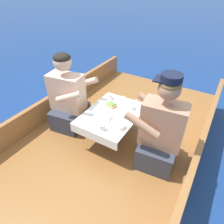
# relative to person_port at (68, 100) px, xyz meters

# --- Properties ---
(ground_plane) EXTENTS (60.00, 60.00, 0.00)m
(ground_plane) POSITION_rel_person_port_xyz_m (0.58, 0.10, -0.63)
(ground_plane) COLOR navy
(boat_deck) EXTENTS (1.96, 3.35, 0.25)m
(boat_deck) POSITION_rel_person_port_xyz_m (0.58, 0.10, -0.51)
(boat_deck) COLOR brown
(boat_deck) RESTS_ON ground_plane
(gunwale_port) EXTENTS (0.06, 3.35, 0.30)m
(gunwale_port) POSITION_rel_person_port_xyz_m (-0.37, 0.10, -0.23)
(gunwale_port) COLOR #936033
(gunwale_port) RESTS_ON boat_deck
(gunwale_starboard) EXTENTS (0.06, 3.35, 0.30)m
(gunwale_starboard) POSITION_rel_person_port_xyz_m (1.54, 0.10, -0.23)
(gunwale_starboard) COLOR #936033
(gunwale_starboard) RESTS_ON boat_deck
(cockpit_table) EXTENTS (0.57, 0.76, 0.36)m
(cockpit_table) POSITION_rel_person_port_xyz_m (0.58, 0.06, -0.06)
(cockpit_table) COLOR #B2B2B7
(cockpit_table) RESTS_ON boat_deck
(person_port) EXTENTS (0.56, 0.50, 0.96)m
(person_port) POSITION_rel_person_port_xyz_m (0.00, 0.00, 0.00)
(person_port) COLOR #333847
(person_port) RESTS_ON boat_deck
(person_starboard) EXTENTS (0.55, 0.48, 1.00)m
(person_starboard) POSITION_rel_person_port_xyz_m (1.17, -0.00, 0.01)
(person_starboard) COLOR #333847
(person_starboard) RESTS_ON boat_deck
(plate_sandwich) EXTENTS (0.22, 0.22, 0.01)m
(plate_sandwich) POSITION_rel_person_port_xyz_m (0.51, 0.16, -0.02)
(plate_sandwich) COLOR white
(plate_sandwich) RESTS_ON cockpit_table
(plate_bread) EXTENTS (0.20, 0.20, 0.01)m
(plate_bread) POSITION_rel_person_port_xyz_m (0.45, -0.16, -0.02)
(plate_bread) COLOR white
(plate_bread) RESTS_ON cockpit_table
(sandwich) EXTENTS (0.13, 0.11, 0.05)m
(sandwich) POSITION_rel_person_port_xyz_m (0.51, 0.16, 0.01)
(sandwich) COLOR tan
(sandwich) RESTS_ON plate_sandwich
(bowl_port_near) EXTENTS (0.12, 0.12, 0.04)m
(bowl_port_near) POSITION_rel_person_port_xyz_m (0.72, 0.07, -0.00)
(bowl_port_near) COLOR white
(bowl_port_near) RESTS_ON cockpit_table
(bowl_starboard_near) EXTENTS (0.12, 0.12, 0.04)m
(bowl_starboard_near) POSITION_rel_person_port_xyz_m (0.77, -0.11, -0.00)
(bowl_starboard_near) COLOR white
(bowl_starboard_near) RESTS_ON cockpit_table
(bowl_center_far) EXTENTS (0.12, 0.12, 0.04)m
(bowl_center_far) POSITION_rel_person_port_xyz_m (0.57, -0.05, -0.00)
(bowl_center_far) COLOR white
(bowl_center_far) RESTS_ON cockpit_table
(coffee_cup_port) EXTENTS (0.11, 0.08, 0.05)m
(coffee_cup_port) POSITION_rel_person_port_xyz_m (0.73, 0.25, 0.00)
(coffee_cup_port) COLOR white
(coffee_cup_port) RESTS_ON cockpit_table
(coffee_cup_starboard) EXTENTS (0.09, 0.06, 0.06)m
(coffee_cup_starboard) POSITION_rel_person_port_xyz_m (0.40, 0.31, 0.01)
(coffee_cup_starboard) COLOR white
(coffee_cup_starboard) RESTS_ON cockpit_table
(coffee_cup_center) EXTENTS (0.10, 0.07, 0.06)m
(coffee_cup_center) POSITION_rel_person_port_xyz_m (0.64, -0.23, 0.01)
(coffee_cup_center) COLOR white
(coffee_cup_center) RESTS_ON cockpit_table
(utensil_knife_port) EXTENTS (0.13, 0.12, 0.00)m
(utensil_knife_port) POSITION_rel_person_port_xyz_m (0.55, 0.32, -0.02)
(utensil_knife_port) COLOR silver
(utensil_knife_port) RESTS_ON cockpit_table
(utensil_fork_starboard) EXTENTS (0.10, 0.16, 0.00)m
(utensil_fork_starboard) POSITION_rel_person_port_xyz_m (0.42, 0.02, -0.02)
(utensil_fork_starboard) COLOR silver
(utensil_fork_starboard) RESTS_ON cockpit_table
(utensil_knife_starboard) EXTENTS (0.02, 0.17, 0.00)m
(utensil_knife_starboard) POSITION_rel_person_port_xyz_m (0.68, -0.09, -0.02)
(utensil_knife_starboard) COLOR silver
(utensil_knife_starboard) RESTS_ON cockpit_table
(utensil_spoon_center) EXTENTS (0.08, 0.16, 0.01)m
(utensil_spoon_center) POSITION_rel_person_port_xyz_m (0.71, 0.40, -0.02)
(utensil_spoon_center) COLOR silver
(utensil_spoon_center) RESTS_ON cockpit_table
(utensil_spoon_starboard) EXTENTS (0.13, 0.13, 0.01)m
(utensil_spoon_starboard) POSITION_rel_person_port_xyz_m (0.56, 0.41, -0.02)
(utensil_spoon_starboard) COLOR silver
(utensil_spoon_starboard) RESTS_ON cockpit_table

